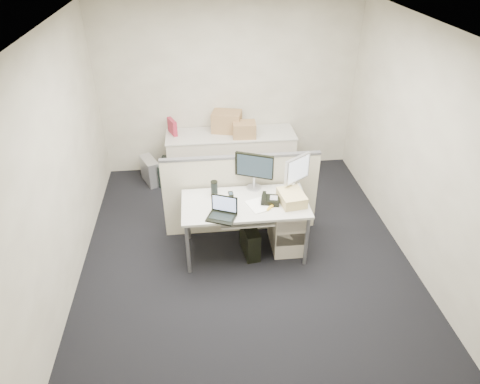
{
  "coord_description": "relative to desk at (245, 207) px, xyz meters",
  "views": [
    {
      "loc": [
        -0.5,
        -4.17,
        3.57
      ],
      "look_at": [
        -0.04,
        0.15,
        0.79
      ],
      "focal_mm": 32.0,
      "sensor_mm": 36.0,
      "label": 1
    }
  ],
  "objects": [
    {
      "name": "pc_tower_desk",
      "position": [
        0.06,
        -0.05,
        -0.47
      ],
      "size": [
        0.22,
        0.44,
        0.39
      ],
      "primitive_type": "cube",
      "rotation": [
        0.0,
        0.0,
        0.13
      ],
      "color": "black",
      "rests_on": "floor"
    },
    {
      "name": "wall_left",
      "position": [
        -2.0,
        0.0,
        0.69
      ],
      "size": [
        0.02,
        4.5,
        2.7
      ],
      "primitive_type": "cube",
      "color": "beige",
      "rests_on": "ground"
    },
    {
      "name": "cellphone",
      "position": [
        -0.15,
        0.2,
        0.07
      ],
      "size": [
        0.06,
        0.11,
        0.01
      ],
      "primitive_type": "cube",
      "rotation": [
        0.0,
        0.0,
        0.06
      ],
      "color": "black",
      "rests_on": "desk"
    },
    {
      "name": "sticky_pad",
      "position": [
        0.18,
        -0.17,
        0.07
      ],
      "size": [
        0.08,
        0.08,
        0.01
      ],
      "primitive_type": "cube",
      "rotation": [
        0.0,
        0.0,
        -0.17
      ],
      "color": "#FFE94C",
      "rests_on": "desk"
    },
    {
      "name": "cubicle_partition",
      "position": [
        0.0,
        0.45,
        -0.11
      ],
      "size": [
        2.0,
        0.06,
        1.1
      ],
      "primitive_type": "cube",
      "color": "beige",
      "rests_on": "floor"
    },
    {
      "name": "wall_back",
      "position": [
        0.0,
        2.25,
        0.69
      ],
      "size": [
        4.0,
        0.02,
        2.7
      ],
      "primitive_type": "cube",
      "color": "beige",
      "rests_on": "ground"
    },
    {
      "name": "monitor_small",
      "position": [
        0.65,
        0.18,
        0.31
      ],
      "size": [
        0.43,
        0.39,
        0.48
      ],
      "primitive_type": "cube",
      "rotation": [
        0.0,
        0.0,
        0.61
      ],
      "color": "#B7B7BC",
      "rests_on": "desk"
    },
    {
      "name": "keyboard_tray",
      "position": [
        0.0,
        -0.18,
        -0.04
      ],
      "size": [
        0.62,
        0.32,
        0.02
      ],
      "primitive_type": "cube",
      "color": "beige",
      "rests_on": "desk"
    },
    {
      "name": "wall_right",
      "position": [
        2.0,
        0.0,
        0.69
      ],
      "size": [
        0.02,
        4.5,
        2.7
      ],
      "primitive_type": "cube",
      "color": "beige",
      "rests_on": "ground"
    },
    {
      "name": "desk",
      "position": [
        0.0,
        0.0,
        0.0
      ],
      "size": [
        1.5,
        0.75,
        0.73
      ],
      "color": "beige",
      "rests_on": "floor"
    },
    {
      "name": "cardboard_box_left",
      "position": [
        -0.05,
        2.05,
        0.22
      ],
      "size": [
        0.51,
        0.43,
        0.33
      ],
      "primitive_type": "cube",
      "rotation": [
        0.0,
        0.0,
        -0.25
      ],
      "color": "#9B7F4D",
      "rests_on": "back_counter"
    },
    {
      "name": "banana",
      "position": [
        0.28,
        -0.15,
        0.08
      ],
      "size": [
        0.13,
        0.14,
        0.04
      ],
      "primitive_type": "ellipsoid",
      "rotation": [
        0.0,
        0.0,
        0.84
      ],
      "color": "gold",
      "rests_on": "desk"
    },
    {
      "name": "cardboard_box_right",
      "position": [
        0.2,
        1.81,
        0.18
      ],
      "size": [
        0.36,
        0.28,
        0.25
      ],
      "primitive_type": "cube",
      "rotation": [
        0.0,
        0.0,
        -0.03
      ],
      "color": "#9B7F4D",
      "rests_on": "back_counter"
    },
    {
      "name": "monitor_main",
      "position": [
        0.15,
        0.32,
        0.3
      ],
      "size": [
        0.51,
        0.35,
        0.48
      ],
      "primitive_type": "cube",
      "rotation": [
        0.0,
        0.0,
        -0.4
      ],
      "color": "black",
      "rests_on": "desk"
    },
    {
      "name": "red_binder",
      "position": [
        -0.9,
        2.03,
        0.18
      ],
      "size": [
        0.16,
        0.28,
        0.25
      ],
      "primitive_type": "cube",
      "rotation": [
        0.0,
        0.0,
        0.38
      ],
      "color": "maroon",
      "rests_on": "back_counter"
    },
    {
      "name": "pc_tower_spare_dark",
      "position": [
        -1.05,
        1.81,
        -0.48
      ],
      "size": [
        0.22,
        0.43,
        0.38
      ],
      "primitive_type": "cube",
      "rotation": [
        0.0,
        0.0,
        -0.16
      ],
      "color": "black",
      "rests_on": "floor"
    },
    {
      "name": "floor",
      "position": [
        0.0,
        0.0,
        -0.67
      ],
      "size": [
        4.0,
        4.5,
        0.01
      ],
      "primitive_type": "cube",
      "color": "black",
      "rests_on": "ground"
    },
    {
      "name": "ceiling",
      "position": [
        0.0,
        0.0,
        2.04
      ],
      "size": [
        4.0,
        4.5,
        0.01
      ],
      "primitive_type": "cube",
      "color": "white",
      "rests_on": "ground"
    },
    {
      "name": "paper_stack",
      "position": [
        0.15,
        -0.08,
        0.07
      ],
      "size": [
        0.31,
        0.35,
        0.01
      ],
      "primitive_type": "cube",
      "rotation": [
        0.0,
        0.0,
        0.34
      ],
      "color": "white",
      "rests_on": "desk"
    },
    {
      "name": "manila_folders",
      "position": [
        0.55,
        -0.05,
        0.13
      ],
      "size": [
        0.32,
        0.39,
        0.13
      ],
      "primitive_type": "cube",
      "rotation": [
        0.0,
        0.0,
        0.14
      ],
      "color": "tan",
      "rests_on": "desk"
    },
    {
      "name": "drawer_pedestal",
      "position": [
        0.55,
        0.05,
        -0.34
      ],
      "size": [
        0.4,
        0.55,
        0.65
      ],
      "primitive_type": "cube",
      "color": "beige",
      "rests_on": "floor"
    },
    {
      "name": "laptop",
      "position": [
        -0.3,
        -0.28,
        0.18
      ],
      "size": [
        0.38,
        0.33,
        0.23
      ],
      "primitive_type": "cube",
      "rotation": [
        0.0,
        0.0,
        -0.4
      ],
      "color": "black",
      "rests_on": "desk"
    },
    {
      "name": "trackball",
      "position": [
        0.31,
        -0.05,
        0.09
      ],
      "size": [
        0.16,
        0.16,
        0.05
      ],
      "primitive_type": "cylinder",
      "rotation": [
        0.0,
        0.0,
        0.38
      ],
      "color": "black",
      "rests_on": "desk"
    },
    {
      "name": "keyboard",
      "position": [
        0.05,
        -0.14,
        -0.02
      ],
      "size": [
        0.46,
        0.17,
        0.03
      ],
      "primitive_type": "cube",
      "rotation": [
        0.0,
        0.0,
        0.03
      ],
      "color": "black",
      "rests_on": "keyboard_tray"
    },
    {
      "name": "back_counter",
      "position": [
        0.0,
        1.93,
        -0.3
      ],
      "size": [
        2.0,
        0.6,
        0.72
      ],
      "primitive_type": "cube",
      "color": "beige",
      "rests_on": "floor"
    },
    {
      "name": "travel_mug",
      "position": [
        -0.35,
        0.22,
        0.15
      ],
      "size": [
        0.08,
        0.08,
        0.17
      ],
      "primitive_type": "cylinder",
      "rotation": [
        0.0,
        0.0,
        0.02
      ],
      "color": "black",
      "rests_on": "desk"
    },
    {
      "name": "desk_phone",
      "position": [
        0.3,
        -0.03,
        0.1
      ],
      "size": [
        0.25,
        0.22,
        0.07
      ],
      "primitive_type": "cube",
      "rotation": [
        0.0,
        0.0,
        -0.23
      ],
      "color": "black",
      "rests_on": "desk"
    },
    {
      "name": "pc_tower_spare_silver",
      "position": [
        -1.3,
        1.84,
        -0.46
      ],
      "size": [
        0.34,
        0.47,
        0.41
      ],
      "primitive_type": "cube",
      "rotation": [
        0.0,
        0.0,
        0.42
      ],
      "color": "#B7B7BC",
      "rests_on": "floor"
    },
    {
      "name": "wall_front",
      "position": [
        0.0,
        -2.25,
        0.69
      ],
      "size": [
        4.0,
        0.02,
        2.7
      ],
      "primitive_type": "cube",
      "color": "beige",
      "rests_on": "ground"
    }
  ]
}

